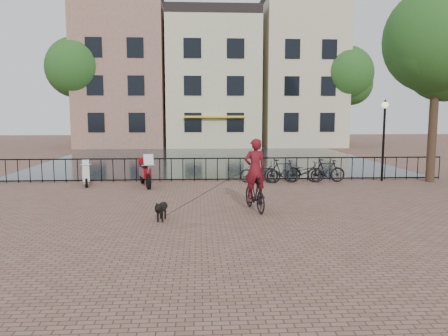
{
  "coord_description": "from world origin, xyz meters",
  "views": [
    {
      "loc": [
        -0.81,
        -10.86,
        2.94
      ],
      "look_at": [
        0.0,
        3.0,
        1.2
      ],
      "focal_mm": 35.0,
      "sensor_mm": 36.0,
      "label": 1
    }
  ],
  "objects": [
    {
      "name": "canal_house_right",
      "position": [
        8.5,
        30.0,
        6.65
      ],
      "size": [
        7.0,
        9.0,
        13.3
      ],
      "color": "beige",
      "rests_on": "ground"
    },
    {
      "name": "parked_bike_0",
      "position": [
        1.8,
        7.4,
        0.45
      ],
      "size": [
        1.78,
        0.84,
        0.9
      ],
      "primitive_type": "imported",
      "rotation": [
        0.0,
        0.0,
        1.42
      ],
      "color": "black",
      "rests_on": "ground"
    },
    {
      "name": "canal_water",
      "position": [
        0.0,
        17.3,
        0.0
      ],
      "size": [
        20.0,
        20.0,
        0.0
      ],
      "primitive_type": "plane",
      "color": "black",
      "rests_on": "ground"
    },
    {
      "name": "tree_far_left",
      "position": [
        -11.0,
        27.0,
        6.73
      ],
      "size": [
        5.04,
        5.04,
        9.27
      ],
      "color": "black",
      "rests_on": "ground"
    },
    {
      "name": "canal_house_left",
      "position": [
        -7.5,
        30.0,
        6.4
      ],
      "size": [
        7.5,
        9.0,
        12.8
      ],
      "color": "#7F5E4A",
      "rests_on": "ground"
    },
    {
      "name": "tree_far_right",
      "position": [
        12.0,
        27.0,
        6.35
      ],
      "size": [
        4.76,
        4.76,
        8.76
      ],
      "color": "black",
      "rests_on": "ground"
    },
    {
      "name": "ground",
      "position": [
        0.0,
        0.0,
        0.0
      ],
      "size": [
        100.0,
        100.0,
        0.0
      ],
      "primitive_type": "plane",
      "color": "brown",
      "rests_on": "ground"
    },
    {
      "name": "motorcycle",
      "position": [
        -2.98,
        6.79,
        0.71
      ],
      "size": [
        1.0,
        2.03,
        1.41
      ],
      "rotation": [
        0.0,
        0.0,
        0.28
      ],
      "color": "maroon",
      "rests_on": "ground"
    },
    {
      "name": "parked_bike_2",
      "position": [
        3.7,
        7.4,
        0.45
      ],
      "size": [
        1.72,
        0.61,
        0.9
      ],
      "primitive_type": "imported",
      "rotation": [
        0.0,
        0.0,
        1.58
      ],
      "color": "black",
      "rests_on": "ground"
    },
    {
      "name": "scooter",
      "position": [
        -5.42,
        7.04,
        0.58
      ],
      "size": [
        0.69,
        1.29,
        1.15
      ],
      "rotation": [
        0.0,
        0.0,
        0.29
      ],
      "color": "silver",
      "rests_on": "ground"
    },
    {
      "name": "railing",
      "position": [
        0.0,
        8.0,
        0.5
      ],
      "size": [
        20.0,
        0.05,
        1.02
      ],
      "color": "black",
      "rests_on": "ground"
    },
    {
      "name": "lamp_post",
      "position": [
        7.2,
        7.6,
        2.38
      ],
      "size": [
        0.3,
        0.3,
        3.45
      ],
      "color": "black",
      "rests_on": "ground"
    },
    {
      "name": "canal_house_mid",
      "position": [
        0.5,
        30.0,
        5.9
      ],
      "size": [
        8.0,
        9.5,
        11.8
      ],
      "color": "#BEB690",
      "rests_on": "ground"
    },
    {
      "name": "parked_bike_3",
      "position": [
        4.65,
        7.4,
        0.5
      ],
      "size": [
        1.69,
        0.55,
        1.0
      ],
      "primitive_type": "imported",
      "rotation": [
        0.0,
        0.0,
        1.62
      ],
      "color": "black",
      "rests_on": "ground"
    },
    {
      "name": "dog",
      "position": [
        -1.85,
        1.02,
        0.28
      ],
      "size": [
        0.38,
        0.87,
        0.56
      ],
      "rotation": [
        0.0,
        0.0,
        -0.13
      ],
      "color": "black",
      "rests_on": "ground"
    },
    {
      "name": "tree_near_right",
      "position": [
        9.2,
        7.3,
        5.97
      ],
      "size": [
        4.48,
        4.48,
        8.24
      ],
      "color": "black",
      "rests_on": "ground"
    },
    {
      "name": "cyclist",
      "position": [
        0.88,
        2.09,
        0.97
      ],
      "size": [
        0.89,
        1.94,
        2.56
      ],
      "rotation": [
        0.0,
        0.0,
        3.33
      ],
      "color": "black",
      "rests_on": "ground"
    },
    {
      "name": "parked_bike_1",
      "position": [
        2.75,
        7.4,
        0.5
      ],
      "size": [
        1.72,
        0.73,
        1.0
      ],
      "primitive_type": "imported",
      "rotation": [
        0.0,
        0.0,
        1.73
      ],
      "color": "black",
      "rests_on": "ground"
    }
  ]
}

